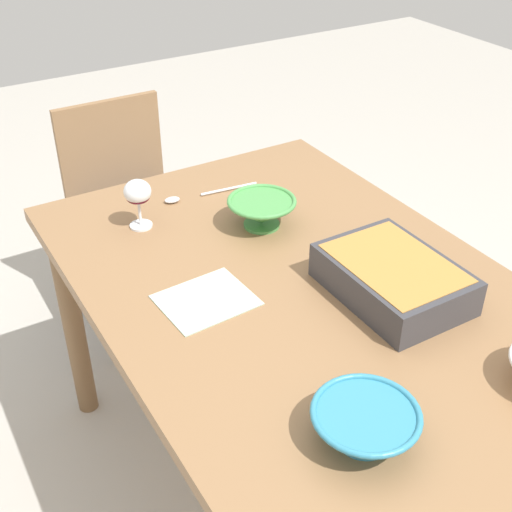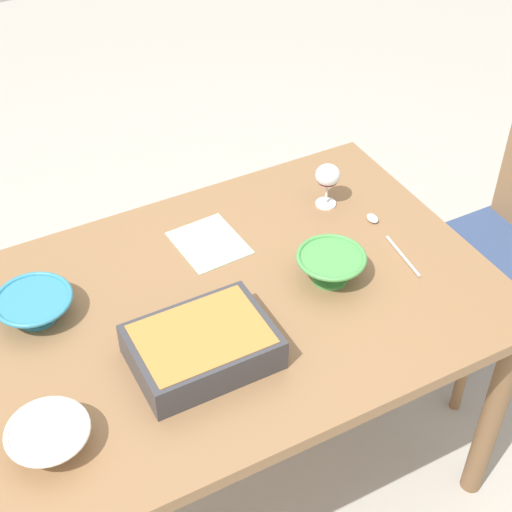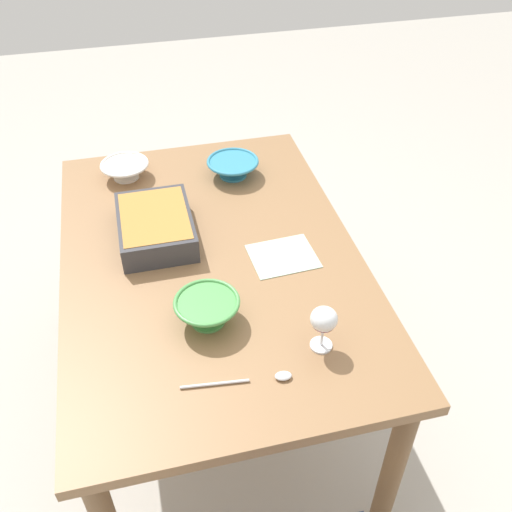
# 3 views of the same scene
# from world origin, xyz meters

# --- Properties ---
(ground_plane) EXTENTS (8.00, 8.00, 0.00)m
(ground_plane) POSITION_xyz_m (0.00, 0.00, 0.00)
(ground_plane) COLOR #B2ADA3
(dining_table) EXTENTS (1.41, 0.94, 0.76)m
(dining_table) POSITION_xyz_m (0.00, 0.00, 0.66)
(dining_table) COLOR olive
(dining_table) RESTS_ON ground_plane
(chair) EXTENTS (0.41, 0.41, 0.84)m
(chair) POSITION_xyz_m (-1.06, -0.05, 0.47)
(chair) COLOR #334772
(chair) RESTS_ON ground_plane
(wine_glass) EXTENTS (0.07, 0.07, 0.14)m
(wine_glass) POSITION_xyz_m (-0.45, -0.22, 0.85)
(wine_glass) COLOR white
(wine_glass) RESTS_ON dining_table
(casserole_dish) EXTENTS (0.33, 0.24, 0.09)m
(casserole_dish) POSITION_xyz_m (0.13, 0.16, 0.81)
(casserole_dish) COLOR #38383D
(casserole_dish) RESTS_ON dining_table
(mixing_bowl) EXTENTS (0.18, 0.18, 0.08)m
(mixing_bowl) POSITION_xyz_m (-0.28, 0.06, 0.80)
(mixing_bowl) COLOR #4C994C
(mixing_bowl) RESTS_ON dining_table
(small_bowl) EXTENTS (0.20, 0.20, 0.07)m
(small_bowl) POSITION_xyz_m (0.44, -0.17, 0.80)
(small_bowl) COLOR teal
(small_bowl) RESTS_ON dining_table
(serving_bowl) EXTENTS (0.18, 0.18, 0.06)m
(serving_bowl) POSITION_xyz_m (0.52, 0.23, 0.79)
(serving_bowl) COLOR white
(serving_bowl) RESTS_ON dining_table
(serving_spoon) EXTENTS (0.05, 0.29, 0.01)m
(serving_spoon) POSITION_xyz_m (-0.52, -0.03, 0.76)
(serving_spoon) COLOR silver
(serving_spoon) RESTS_ON dining_table
(napkin) EXTENTS (0.19, 0.22, 0.00)m
(napkin) POSITION_xyz_m (-0.06, -0.22, 0.76)
(napkin) COLOR #B2CCB7
(napkin) RESTS_ON dining_table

